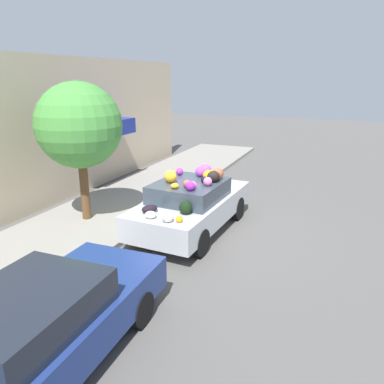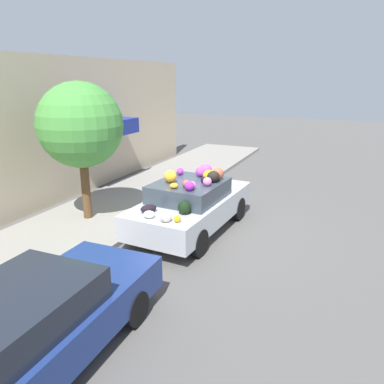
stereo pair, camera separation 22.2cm
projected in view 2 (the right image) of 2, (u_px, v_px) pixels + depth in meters
The scene contains 7 objects.
ground_plane at pixel (189, 229), 10.10m from camera, with size 60.00×60.00×0.00m, color #565451.
sidewalk_curb at pixel (106, 213), 11.13m from camera, with size 24.00×3.20×0.13m.
building_facade at pixel (44, 133), 11.46m from camera, with size 18.00×1.20×4.59m.
street_tree at pixel (80, 126), 9.85m from camera, with size 2.26×2.26×3.73m.
fire_hydrant at pixel (172, 188), 12.20m from camera, with size 0.20×0.20×0.70m.
art_car at pixel (192, 204), 9.80m from camera, with size 4.25×2.04×1.72m.
parked_car_plain at pixel (29, 328), 5.06m from camera, with size 4.52×1.83×1.34m.
Camera 2 is at (-8.51, -3.89, 3.95)m, focal length 35.00 mm.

